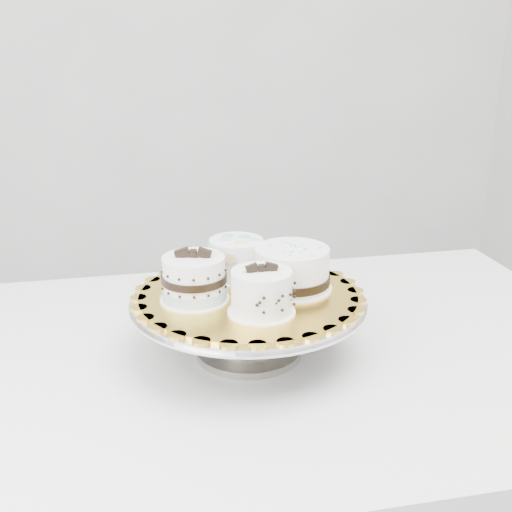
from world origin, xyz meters
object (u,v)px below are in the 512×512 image
object	(u,v)px
cake_board	(248,295)
cake_swirl	(262,293)
cake_stand	(248,315)
cake_banded	(194,280)
table	(274,387)
cake_dots	(236,258)
cake_ribbon	(292,270)

from	to	relation	value
cake_board	cake_swirl	world-z (taller)	cake_swirl
cake_stand	cake_banded	world-z (taller)	cake_banded
cake_swirl	table	bearing A→B (deg)	63.91
table	cake_dots	distance (m)	0.24
cake_swirl	cake_dots	size ratio (longest dim) A/B	0.86
cake_stand	cake_board	size ratio (longest dim) A/B	1.09
cake_swirl	cake_ribbon	xyz separation A→B (m)	(0.08, 0.08, 0.00)
table	cake_swirl	world-z (taller)	cake_swirl
cake_banded	cake_ribbon	size ratio (longest dim) A/B	0.81
table	cake_swirl	size ratio (longest dim) A/B	12.46
table	cake_stand	distance (m)	0.16
table	cake_board	xyz separation A→B (m)	(-0.05, -0.01, 0.18)
cake_board	cake_ribbon	world-z (taller)	cake_ribbon
cake_banded	cake_ribbon	world-z (taller)	cake_banded
cake_dots	cake_ribbon	size ratio (longest dim) A/B	0.77
cake_stand	cake_board	world-z (taller)	cake_board
cake_stand	cake_dots	bearing A→B (deg)	88.39
cake_stand	cake_swirl	bearing A→B (deg)	-92.01
cake_board	cake_ribbon	bearing A→B (deg)	0.00
cake_swirl	cake_dots	xyz separation A→B (m)	(0.00, 0.15, 0.00)
cake_stand	cake_ribbon	xyz separation A→B (m)	(0.08, 0.00, 0.07)
cake_board	cake_stand	bearing A→B (deg)	-63.43
cake_ribbon	cake_dots	bearing A→B (deg)	154.12
table	cake_board	world-z (taller)	cake_board
cake_board	cake_swirl	size ratio (longest dim) A/B	3.42
cake_stand	cake_board	bearing A→B (deg)	116.57
cake_dots	cake_ribbon	distance (m)	0.11
cake_banded	cake_ribbon	bearing A→B (deg)	19.50
table	cake_ribbon	xyz separation A→B (m)	(0.03, -0.01, 0.22)
cake_stand	cake_swirl	world-z (taller)	cake_swirl
cake_banded	table	bearing A→B (deg)	21.54
table	cake_board	bearing A→B (deg)	-168.22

